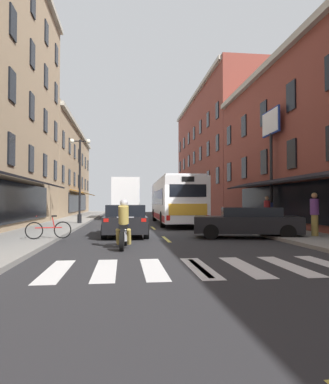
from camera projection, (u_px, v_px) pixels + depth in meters
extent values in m
cube|color=#28282B|center=(158.00, 233.00, 18.23)|extent=(34.80, 80.00, 0.10)
cube|color=#DBCC4C|center=(200.00, 267.00, 8.31)|extent=(0.14, 2.40, 0.01)
cube|color=#DBCC4C|center=(166.00, 239.00, 14.76)|extent=(0.14, 2.40, 0.01)
cube|color=#DBCC4C|center=(153.00, 228.00, 21.21)|extent=(0.14, 2.40, 0.01)
cube|color=#DBCC4C|center=(146.00, 222.00, 27.67)|extent=(0.14, 2.40, 0.01)
cube|color=#DBCC4C|center=(142.00, 218.00, 34.12)|extent=(0.14, 2.40, 0.01)
cube|color=#DBCC4C|center=(139.00, 216.00, 40.57)|extent=(0.14, 2.40, 0.01)
cube|color=#DBCC4C|center=(137.00, 214.00, 47.02)|extent=(0.14, 2.40, 0.01)
cube|color=#DBCC4C|center=(135.00, 213.00, 53.48)|extent=(0.14, 2.40, 0.01)
cube|color=silver|center=(56.00, 271.00, 7.92)|extent=(0.50, 2.80, 0.01)
cube|color=silver|center=(105.00, 270.00, 8.05)|extent=(0.50, 2.80, 0.01)
cube|color=silver|center=(153.00, 268.00, 8.18)|extent=(0.50, 2.80, 0.01)
cube|color=silver|center=(200.00, 267.00, 8.31)|extent=(0.50, 2.80, 0.01)
cube|color=silver|center=(244.00, 266.00, 8.44)|extent=(0.50, 2.80, 0.01)
cube|color=silver|center=(288.00, 266.00, 8.56)|extent=(0.50, 2.80, 0.01)
cube|color=gray|center=(41.00, 232.00, 17.55)|extent=(3.00, 80.00, 0.14)
cube|color=gray|center=(267.00, 230.00, 18.92)|extent=(3.00, 80.00, 0.14)
cube|color=black|center=(11.00, 202.00, 17.42)|extent=(0.10, 16.00, 2.10)
cube|color=black|center=(26.00, 178.00, 17.54)|extent=(1.38, 14.93, 0.44)
cube|color=black|center=(11.00, 149.00, 17.51)|extent=(0.10, 1.00, 1.60)
cube|color=black|center=(31.00, 159.00, 21.29)|extent=(0.10, 1.00, 1.60)
cube|color=black|center=(45.00, 165.00, 25.07)|extent=(0.10, 1.00, 1.60)
cube|color=black|center=(55.00, 170.00, 28.85)|extent=(0.10, 1.00, 1.60)
cube|color=black|center=(12.00, 86.00, 17.60)|extent=(0.10, 1.00, 1.60)
cube|color=black|center=(32.00, 106.00, 21.38)|extent=(0.10, 1.00, 1.60)
cube|color=black|center=(46.00, 121.00, 25.17)|extent=(0.10, 1.00, 1.60)
cube|color=black|center=(56.00, 132.00, 28.95)|extent=(0.10, 1.00, 1.60)
cube|color=black|center=(13.00, 23.00, 17.70)|extent=(0.10, 1.00, 1.60)
cube|color=black|center=(32.00, 55.00, 21.48)|extent=(0.10, 1.00, 1.60)
cube|color=black|center=(46.00, 77.00, 25.26)|extent=(0.10, 1.00, 1.60)
cube|color=black|center=(56.00, 93.00, 29.04)|extent=(0.10, 1.00, 1.60)
cube|color=black|center=(33.00, 3.00, 21.58)|extent=(0.10, 1.00, 1.60)
cube|color=black|center=(47.00, 33.00, 25.36)|extent=(0.10, 1.00, 1.60)
cube|color=black|center=(56.00, 55.00, 29.14)|extent=(0.10, 1.00, 1.60)
cube|color=#9E8466|center=(46.00, 172.00, 43.54)|extent=(8.00, 26.57, 10.78)
cube|color=#B2AD9E|center=(80.00, 132.00, 44.17)|extent=(0.44, 26.07, 0.40)
cube|color=black|center=(79.00, 203.00, 43.90)|extent=(0.10, 16.00, 2.10)
cube|color=brown|center=(84.00, 193.00, 44.02)|extent=(1.38, 14.93, 0.44)
cube|color=black|center=(63.00, 174.00, 32.63)|extent=(0.10, 1.00, 1.60)
cube|color=black|center=(70.00, 177.00, 36.41)|extent=(0.10, 1.00, 1.60)
cube|color=black|center=(75.00, 179.00, 40.20)|extent=(0.10, 1.00, 1.60)
cube|color=black|center=(79.00, 181.00, 43.98)|extent=(0.10, 1.00, 1.60)
cube|color=black|center=(82.00, 183.00, 47.76)|extent=(0.10, 1.00, 1.60)
cube|color=black|center=(85.00, 185.00, 51.54)|extent=(0.10, 1.00, 1.60)
cube|color=black|center=(88.00, 186.00, 55.32)|extent=(0.10, 1.00, 1.60)
cube|color=black|center=(64.00, 140.00, 32.73)|extent=(0.10, 1.00, 1.60)
cube|color=black|center=(70.00, 146.00, 36.51)|extent=(0.10, 1.00, 1.60)
cube|color=black|center=(75.00, 152.00, 40.29)|extent=(0.10, 1.00, 1.60)
cube|color=black|center=(79.00, 156.00, 44.07)|extent=(0.10, 1.00, 1.60)
cube|color=black|center=(82.00, 160.00, 47.86)|extent=(0.10, 1.00, 1.60)
cube|color=black|center=(85.00, 163.00, 51.64)|extent=(0.10, 1.00, 1.60)
cube|color=black|center=(88.00, 166.00, 55.42)|extent=(0.10, 1.00, 1.60)
cube|color=#B2AD9E|center=(289.00, 44.00, 19.40)|extent=(0.44, 26.07, 0.40)
cube|color=black|center=(292.00, 202.00, 19.14)|extent=(0.10, 16.00, 2.10)
cube|color=black|center=(280.00, 180.00, 19.09)|extent=(1.38, 14.93, 0.44)
cube|color=black|center=(292.00, 154.00, 19.22)|extent=(0.10, 1.00, 1.60)
cube|color=black|center=(264.00, 162.00, 23.00)|extent=(0.10, 1.00, 1.60)
cube|color=black|center=(244.00, 168.00, 26.78)|extent=(0.10, 1.00, 1.60)
cube|color=black|center=(229.00, 172.00, 30.57)|extent=(0.10, 1.00, 1.60)
cube|color=black|center=(291.00, 96.00, 19.32)|extent=(0.10, 1.00, 1.60)
cube|color=black|center=(264.00, 114.00, 23.10)|extent=(0.10, 1.00, 1.60)
cube|color=black|center=(244.00, 126.00, 26.88)|extent=(0.10, 1.00, 1.60)
cube|color=black|center=(229.00, 136.00, 30.66)|extent=(0.10, 1.00, 1.60)
cube|color=brown|center=(224.00, 155.00, 46.27)|extent=(8.00, 26.57, 15.64)
cube|color=#B2AD9E|center=(194.00, 98.00, 46.02)|extent=(0.44, 26.07, 0.40)
cube|color=black|center=(194.00, 203.00, 45.61)|extent=(0.10, 16.00, 2.10)
cube|color=#1E6638|center=(189.00, 193.00, 45.57)|extent=(1.38, 14.93, 0.44)
cube|color=black|center=(218.00, 175.00, 34.35)|extent=(0.10, 1.00, 1.60)
cube|color=black|center=(208.00, 178.00, 38.13)|extent=(0.10, 1.00, 1.60)
cube|color=black|center=(201.00, 180.00, 41.91)|extent=(0.10, 1.00, 1.60)
cube|color=black|center=(194.00, 182.00, 45.69)|extent=(0.10, 1.00, 1.60)
cube|color=black|center=(189.00, 184.00, 49.47)|extent=(0.10, 1.00, 1.60)
cube|color=black|center=(184.00, 185.00, 53.26)|extent=(0.10, 1.00, 1.60)
cube|color=black|center=(180.00, 186.00, 57.04)|extent=(0.10, 1.00, 1.60)
cube|color=black|center=(217.00, 143.00, 34.44)|extent=(0.10, 1.00, 1.60)
cube|color=black|center=(208.00, 149.00, 38.23)|extent=(0.10, 1.00, 1.60)
cube|color=black|center=(200.00, 154.00, 42.01)|extent=(0.10, 1.00, 1.60)
cube|color=black|center=(194.00, 158.00, 45.79)|extent=(0.10, 1.00, 1.60)
cube|color=black|center=(189.00, 161.00, 49.57)|extent=(0.10, 1.00, 1.60)
cube|color=black|center=(184.00, 164.00, 53.35)|extent=(0.10, 1.00, 1.60)
cube|color=black|center=(180.00, 167.00, 57.14)|extent=(0.10, 1.00, 1.60)
cube|color=black|center=(217.00, 111.00, 34.54)|extent=(0.10, 1.00, 1.60)
cube|color=black|center=(208.00, 120.00, 38.32)|extent=(0.10, 1.00, 1.60)
cube|color=black|center=(200.00, 127.00, 42.10)|extent=(0.10, 1.00, 1.60)
cube|color=black|center=(194.00, 133.00, 45.89)|extent=(0.10, 1.00, 1.60)
cube|color=black|center=(189.00, 139.00, 49.67)|extent=(0.10, 1.00, 1.60)
cube|color=black|center=(184.00, 143.00, 53.45)|extent=(0.10, 1.00, 1.60)
cube|color=black|center=(180.00, 147.00, 57.23)|extent=(0.10, 1.00, 1.60)
cylinder|color=black|center=(271.00, 179.00, 21.12)|extent=(0.18, 0.18, 5.58)
cylinder|color=black|center=(272.00, 224.00, 21.04)|extent=(0.40, 0.40, 0.24)
cube|color=navy|center=(271.00, 122.00, 21.22)|extent=(0.10, 2.36, 1.52)
cube|color=silver|center=(270.00, 122.00, 21.21)|extent=(0.04, 2.20, 1.36)
cube|color=silver|center=(272.00, 122.00, 21.23)|extent=(0.04, 2.20, 1.36)
cube|color=white|center=(175.00, 200.00, 25.32)|extent=(2.82, 12.12, 2.71)
cube|color=silver|center=(175.00, 181.00, 25.36)|extent=(2.59, 10.92, 0.16)
cube|color=black|center=(174.00, 198.00, 25.62)|extent=(2.81, 9.72, 0.96)
cube|color=maroon|center=(175.00, 216.00, 25.29)|extent=(2.84, 11.72, 0.36)
cube|color=black|center=(166.00, 199.00, 31.29)|extent=(2.25, 0.17, 1.10)
cube|color=black|center=(188.00, 191.00, 19.37)|extent=(2.05, 0.17, 0.70)
cube|color=gold|center=(188.00, 209.00, 19.33)|extent=(2.15, 0.15, 0.64)
cube|color=black|center=(188.00, 179.00, 19.38)|extent=(0.70, 0.12, 0.28)
cube|color=red|center=(168.00, 218.00, 19.20)|extent=(0.20, 0.08, 0.28)
cube|color=red|center=(208.00, 218.00, 19.41)|extent=(0.20, 0.08, 0.28)
cylinder|color=black|center=(155.00, 215.00, 29.19)|extent=(0.32, 1.01, 1.00)
cylinder|color=black|center=(183.00, 215.00, 29.41)|extent=(0.32, 1.01, 1.00)
cylinder|color=black|center=(163.00, 219.00, 21.66)|extent=(0.32, 1.01, 1.00)
cylinder|color=black|center=(200.00, 219.00, 21.88)|extent=(0.32, 1.01, 1.00)
cube|color=white|center=(126.00, 203.00, 36.22)|extent=(2.32, 2.24, 2.40)
cube|color=black|center=(126.00, 195.00, 37.31)|extent=(2.00, 0.12, 0.80)
cube|color=white|center=(126.00, 195.00, 32.43)|extent=(2.46, 5.49, 3.02)
cube|color=navy|center=(139.00, 194.00, 32.56)|extent=(0.09, 3.28, 0.90)
cube|color=black|center=(126.00, 213.00, 33.48)|extent=(1.98, 7.30, 0.24)
cylinder|color=black|center=(115.00, 213.00, 35.88)|extent=(0.29, 0.90, 0.90)
cylinder|color=black|center=(136.00, 213.00, 36.11)|extent=(0.29, 0.90, 0.90)
cylinder|color=black|center=(113.00, 215.00, 31.44)|extent=(0.29, 0.90, 0.90)
cylinder|color=black|center=(138.00, 215.00, 31.67)|extent=(0.29, 0.90, 0.90)
cube|color=black|center=(126.00, 223.00, 16.37)|extent=(1.97, 4.66, 0.70)
cube|color=black|center=(126.00, 211.00, 16.21)|extent=(1.76, 2.53, 0.53)
cube|color=red|center=(106.00, 220.00, 14.03)|extent=(0.20, 0.06, 0.14)
cube|color=red|center=(144.00, 220.00, 14.17)|extent=(0.20, 0.06, 0.14)
cylinder|color=black|center=(109.00, 227.00, 17.88)|extent=(0.23, 0.64, 0.64)
cylinder|color=black|center=(144.00, 226.00, 18.05)|extent=(0.23, 0.64, 0.64)
cylinder|color=black|center=(104.00, 232.00, 14.68)|extent=(0.23, 0.64, 0.64)
cylinder|color=black|center=(146.00, 231.00, 14.85)|extent=(0.23, 0.64, 0.64)
cube|color=black|center=(246.00, 224.00, 15.35)|extent=(4.82, 2.86, 0.69)
cube|color=black|center=(250.00, 212.00, 15.34)|extent=(2.76, 2.23, 0.43)
cube|color=red|center=(304.00, 220.00, 14.35)|extent=(0.10, 0.21, 0.14)
cube|color=red|center=(295.00, 218.00, 15.86)|extent=(0.10, 0.21, 0.14)
cylinder|color=black|center=(211.00, 232.00, 14.62)|extent=(0.67, 0.36, 0.64)
cylinder|color=black|center=(210.00, 229.00, 16.40)|extent=(0.67, 0.36, 0.64)
cylinder|color=black|center=(288.00, 233.00, 14.28)|extent=(0.67, 0.36, 0.64)
cylinder|color=black|center=(279.00, 229.00, 16.05)|extent=(0.67, 0.36, 0.64)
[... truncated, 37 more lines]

